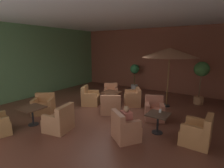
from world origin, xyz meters
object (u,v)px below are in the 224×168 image
object	(u,v)px
armchair_front_left_north	(154,111)
iced_drink_cup	(160,111)
armchair_mid_center_north	(44,106)
cafe_table_front_right	(111,95)
armchair_front_left_east	(125,129)
armchair_front_right_south	(111,106)
patron_blue_shirt	(126,117)
cafe_table_mid_center	(32,111)
potted_tree_left_corner	(135,74)
patio_umbrella_tall_red	(170,53)
potted_tree_mid_left	(201,75)
armchair_mid_center_south	(59,121)
armchair_front_right_east	(90,98)
armchair_front_right_north	(111,93)
armchair_front_right_west	(133,99)
cafe_table_front_left	(158,118)
armchair_front_left_south	(197,133)

from	to	relation	value
armchair_front_left_north	iced_drink_cup	world-z (taller)	armchair_front_left_north
iced_drink_cup	armchair_mid_center_north	bearing A→B (deg)	-167.32
cafe_table_front_right	armchair_front_left_east	bearing A→B (deg)	-49.33
armchair_front_right_south	armchair_mid_center_north	size ratio (longest dim) A/B	0.98
armchair_front_right_south	patron_blue_shirt	distance (m)	2.24
cafe_table_mid_center	iced_drink_cup	distance (m)	4.43
armchair_mid_center_north	iced_drink_cup	size ratio (longest dim) A/B	9.96
cafe_table_front_right	potted_tree_left_corner	world-z (taller)	potted_tree_left_corner
cafe_table_front_right	patio_umbrella_tall_red	distance (m)	3.27
potted_tree_mid_left	armchair_mid_center_south	bearing A→B (deg)	-121.94
potted_tree_mid_left	iced_drink_cup	distance (m)	3.97
armchair_front_right_east	armchair_front_right_north	bearing A→B (deg)	75.92
armchair_front_right_south	armchair_front_right_west	distance (m)	1.47
cafe_table_mid_center	iced_drink_cup	world-z (taller)	iced_drink_cup
armchair_front_right_west	armchair_mid_center_south	distance (m)	3.78
cafe_table_front_right	armchair_front_right_south	size ratio (longest dim) A/B	0.73
armchair_front_left_east	patio_umbrella_tall_red	distance (m)	4.28
cafe_table_front_left	armchair_mid_center_north	bearing A→B (deg)	-169.00
cafe_table_front_right	armchair_front_right_north	size ratio (longest dim) A/B	0.80
cafe_table_front_left	potted_tree_left_corner	distance (m)	5.74
armchair_front_right_south	armchair_mid_center_north	xyz separation A→B (m)	(-2.39, -1.52, -0.00)
armchair_front_left_east	cafe_table_mid_center	xyz separation A→B (m)	(-3.26, -0.90, 0.19)
armchair_front_left_north	armchair_front_left_east	bearing A→B (deg)	-95.21
armchair_mid_center_south	patio_umbrella_tall_red	size ratio (longest dim) A/B	0.34
armchair_front_left_north	armchair_front_right_east	world-z (taller)	armchair_front_right_east
armchair_front_right_north	armchair_mid_center_north	distance (m)	3.48
patio_umbrella_tall_red	potted_tree_left_corner	bearing A→B (deg)	142.88
armchair_front_right_south	potted_tree_mid_left	distance (m)	4.61
armchair_front_right_north	iced_drink_cup	world-z (taller)	armchair_front_right_north
potted_tree_left_corner	potted_tree_mid_left	distance (m)	3.95
patio_umbrella_tall_red	potted_tree_mid_left	distance (m)	2.02
iced_drink_cup	armchair_front_left_east	bearing A→B (deg)	-122.58
cafe_table_mid_center	patron_blue_shirt	world-z (taller)	patron_blue_shirt
armchair_front_right_north	armchair_front_right_east	bearing A→B (deg)	-104.08
armchair_front_left_east	armchair_front_left_south	size ratio (longest dim) A/B	1.13
armchair_front_right_east	potted_tree_mid_left	distance (m)	5.43
potted_tree_left_corner	patron_blue_shirt	bearing A→B (deg)	-66.29
armchair_front_left_north	patron_blue_shirt	size ratio (longest dim) A/B	1.70
armchair_front_left_east	cafe_table_mid_center	bearing A→B (deg)	-164.56
armchair_front_left_north	armchair_front_left_south	distance (m)	2.00
armchair_front_right_north	armchair_front_right_south	size ratio (longest dim) A/B	0.91
armchair_front_right_east	patron_blue_shirt	distance (m)	3.62
armchair_front_right_west	armchair_front_left_east	bearing A→B (deg)	-67.59
cafe_table_front_right	armchair_front_right_south	world-z (taller)	armchair_front_right_south
armchair_mid_center_north	patio_umbrella_tall_red	world-z (taller)	patio_umbrella_tall_red
cafe_table_front_left	armchair_front_left_south	distance (m)	1.19
armchair_front_left_south	cafe_table_mid_center	distance (m)	5.44
potted_tree_left_corner	patron_blue_shirt	world-z (taller)	potted_tree_left_corner
armchair_front_left_south	patio_umbrella_tall_red	world-z (taller)	patio_umbrella_tall_red
armchair_front_left_north	armchair_front_right_west	bearing A→B (deg)	145.17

